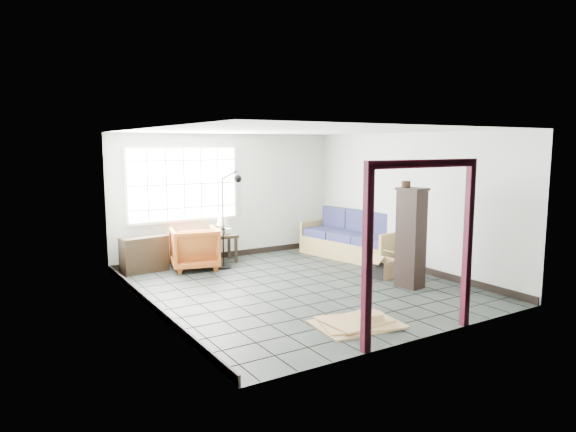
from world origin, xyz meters
TOP-DOWN VIEW (x-y plane):
  - ground at (0.00, 0.00)m, footprint 5.50×5.50m
  - room_shell at (0.00, 0.03)m, footprint 5.02×5.52m
  - window_panel at (-1.00, 2.70)m, footprint 2.32×0.08m
  - doorway_trim at (0.00, -2.70)m, footprint 1.80×0.08m
  - futon_sofa at (2.22, 1.33)m, footprint 1.24×2.36m
  - armchair at (-1.02, 2.14)m, footprint 1.03×0.99m
  - side_table at (-0.31, 2.40)m, footprint 0.57×0.57m
  - table_lamp at (-0.31, 2.36)m, footprint 0.32×0.32m
  - projector at (-0.27, 2.44)m, footprint 0.33×0.29m
  - floor_lamp at (-0.40, 1.83)m, footprint 0.49×0.34m
  - console_shelf at (-1.92, 2.40)m, footprint 0.90×0.44m
  - tall_shelf at (1.57, -0.98)m, footprint 0.41×0.50m
  - pot at (1.49, -0.91)m, footprint 0.16×0.16m
  - open_box at (1.64, -0.26)m, footprint 0.83×0.50m
  - cardboard_pile at (-0.35, -1.97)m, footprint 1.20×0.99m

SIDE VIEW (x-z plane):
  - ground at x=0.00m, z-range 0.00..0.00m
  - cardboard_pile at x=-0.35m, z-range -0.04..0.12m
  - open_box at x=1.64m, z-range -0.06..0.38m
  - console_shelf at x=-1.92m, z-range 0.00..0.67m
  - futon_sofa at x=2.22m, z-range -0.14..0.86m
  - armchair at x=-1.02m, z-range 0.00..0.89m
  - side_table at x=-0.31m, z-range 0.18..0.76m
  - projector at x=-0.27m, z-range 0.57..0.67m
  - table_lamp at x=-0.31m, z-range 0.65..1.03m
  - tall_shelf at x=1.57m, z-range 0.01..1.69m
  - floor_lamp at x=-0.40m, z-range 0.06..1.95m
  - doorway_trim at x=0.00m, z-range 0.28..2.48m
  - window_panel at x=-1.00m, z-range 0.84..2.36m
  - room_shell at x=0.00m, z-range 0.37..2.98m
  - pot at x=1.49m, z-range 1.67..1.78m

